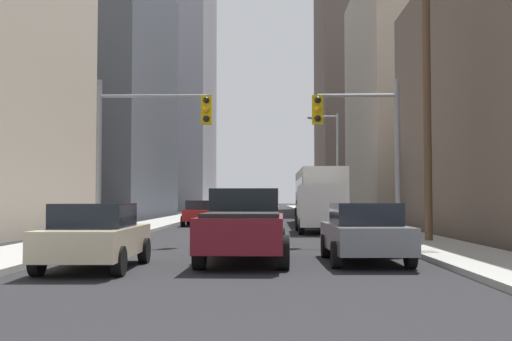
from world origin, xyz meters
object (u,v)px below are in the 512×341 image
at_px(cargo_van_white, 319,206).
at_px(sedan_grey, 364,232).
at_px(sedan_red, 200,213).
at_px(sedan_beige, 95,236).
at_px(city_bus, 319,194).
at_px(traffic_signal_near_right, 361,133).
at_px(pickup_truck_maroon, 244,226).
at_px(traffic_signal_near_left, 148,132).

height_order(cargo_van_white, sedan_grey, cargo_van_white).
bearing_deg(sedan_red, sedan_beige, -89.82).
bearing_deg(city_bus, sedan_grey, -91.88).
height_order(cargo_van_white, traffic_signal_near_right, traffic_signal_near_right).
relative_size(city_bus, sedan_red, 2.71).
height_order(pickup_truck_maroon, sedan_beige, pickup_truck_maroon).
relative_size(pickup_truck_maroon, traffic_signal_near_left, 0.91).
distance_m(city_bus, cargo_van_white, 9.69).
height_order(pickup_truck_maroon, traffic_signal_near_right, traffic_signal_near_right).
relative_size(cargo_van_white, sedan_grey, 1.24).
height_order(city_bus, traffic_signal_near_right, traffic_signal_near_right).
relative_size(city_bus, traffic_signal_near_left, 1.92).
xyz_separation_m(city_bus, sedan_grey, (-0.77, -23.63, -1.16)).
distance_m(pickup_truck_maroon, sedan_grey, 3.09).
bearing_deg(sedan_grey, sedan_red, 106.76).
xyz_separation_m(city_bus, cargo_van_white, (-0.75, -9.64, -0.64)).
bearing_deg(sedan_grey, city_bus, 88.12).
bearing_deg(city_bus, cargo_van_white, -94.44).
relative_size(pickup_truck_maroon, sedan_beige, 1.29).
relative_size(city_bus, pickup_truck_maroon, 2.12).
bearing_deg(traffic_signal_near_right, pickup_truck_maroon, -121.77).
bearing_deg(city_bus, pickup_truck_maroon, -99.35).
bearing_deg(traffic_signal_near_right, city_bus, 90.54).
distance_m(city_bus, traffic_signal_near_right, 17.05).
bearing_deg(sedan_grey, cargo_van_white, 89.90).
relative_size(cargo_van_white, traffic_signal_near_left, 0.88).
relative_size(city_bus, traffic_signal_near_right, 1.92).
xyz_separation_m(pickup_truck_maroon, sedan_grey, (3.08, -0.25, -0.16)).
relative_size(pickup_truck_maroon, sedan_grey, 1.29).
xyz_separation_m(city_bus, sedan_beige, (-7.23, -25.22, -1.16)).
xyz_separation_m(traffic_signal_near_left, traffic_signal_near_right, (7.77, -0.00, -0.05)).
height_order(sedan_grey, sedan_red, same).
distance_m(pickup_truck_maroon, sedan_red, 21.68).
xyz_separation_m(sedan_beige, sedan_red, (-0.07, 23.24, 0.00)).
bearing_deg(pickup_truck_maroon, sedan_beige, -151.46).
xyz_separation_m(city_bus, traffic_signal_near_left, (-7.61, -16.92, 2.13)).
xyz_separation_m(pickup_truck_maroon, cargo_van_white, (3.10, 13.75, 0.35)).
bearing_deg(cargo_van_white, sedan_red, 130.54).
bearing_deg(cargo_van_white, pickup_truck_maroon, -102.71).
distance_m(cargo_van_white, traffic_signal_near_right, 7.83).
distance_m(cargo_van_white, sedan_grey, 14.01).
bearing_deg(sedan_red, traffic_signal_near_right, -63.48).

